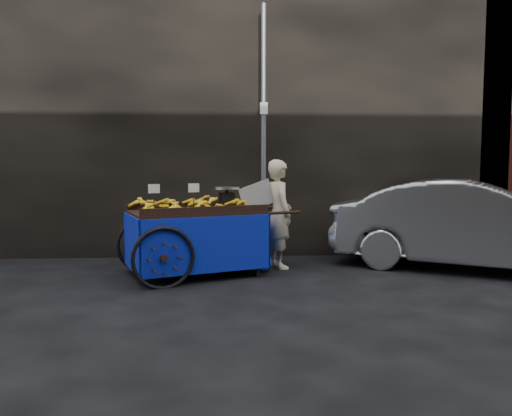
{
  "coord_description": "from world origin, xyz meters",
  "views": [
    {
      "loc": [
        -0.3,
        -6.6,
        1.53
      ],
      "look_at": [
        0.13,
        0.5,
        0.9
      ],
      "focal_mm": 35.0,
      "sensor_mm": 36.0,
      "label": 1
    }
  ],
  "objects": [
    {
      "name": "plastic_bag",
      "position": [
        0.21,
        0.36,
        0.13
      ],
      "size": [
        0.28,
        0.23,
        0.26
      ],
      "primitive_type": "ellipsoid",
      "color": "blue",
      "rests_on": "ground"
    },
    {
      "name": "vendor",
      "position": [
        0.48,
        0.66,
        0.8
      ],
      "size": [
        0.88,
        0.67,
        1.6
      ],
      "rotation": [
        0.0,
        0.0,
        1.87
      ],
      "color": "beige",
      "rests_on": "ground"
    },
    {
      "name": "building_wall",
      "position": [
        0.39,
        2.6,
        2.5
      ],
      "size": [
        13.5,
        2.0,
        5.0
      ],
      "color": "black",
      "rests_on": "ground"
    },
    {
      "name": "banana_cart",
      "position": [
        -0.77,
        0.24,
        0.8
      ],
      "size": [
        2.6,
        1.82,
        1.3
      ],
      "rotation": [
        0.0,
        0.0,
        0.36
      ],
      "color": "black",
      "rests_on": "ground"
    },
    {
      "name": "ground",
      "position": [
        0.0,
        0.0,
        0.0
      ],
      "size": [
        80.0,
        80.0,
        0.0
      ],
      "primitive_type": "plane",
      "color": "black",
      "rests_on": "ground"
    },
    {
      "name": "street_pole",
      "position": [
        0.3,
        1.3,
        2.01
      ],
      "size": [
        0.12,
        0.1,
        4.0
      ],
      "color": "slate",
      "rests_on": "ground"
    },
    {
      "name": "parked_car",
      "position": [
        3.27,
        0.35,
        0.65
      ],
      "size": [
        4.11,
        3.12,
        1.3
      ],
      "primitive_type": "imported",
      "rotation": [
        0.0,
        0.0,
        1.06
      ],
      "color": "silver",
      "rests_on": "ground"
    }
  ]
}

